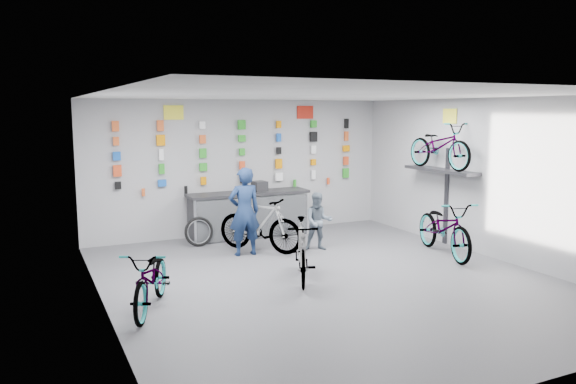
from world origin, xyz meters
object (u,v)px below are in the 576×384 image
bike_center (302,250)px  bike_right (445,227)px  bike_service (260,224)px  bike_left (152,279)px  clerk (244,212)px  counter (249,215)px  customer (318,221)px

bike_center → bike_right: size_ratio=0.82×
bike_center → bike_service: size_ratio=0.91×
bike_left → clerk: (2.26, 2.29, 0.40)m
counter → bike_service: 1.33m
bike_right → bike_center: bearing=-161.3°
bike_center → customer: bearing=78.4°
bike_right → clerk: 3.85m
bike_left → clerk: 3.24m
bike_left → bike_center: bearing=33.1°
customer → clerk: bearing=-169.0°
counter → bike_center: bearing=-96.8°
customer → bike_left: bearing=-130.4°
counter → bike_service: (-0.29, -1.30, 0.07)m
bike_left → clerk: size_ratio=1.02×
bike_center → bike_service: 2.07m
counter → bike_service: bike_service is taller
bike_service → clerk: 0.49m
bike_service → bike_right: bearing=-67.2°
counter → customer: size_ratio=2.33×
bike_center → bike_right: bearing=29.3°
counter → customer: bearing=-64.4°
bike_right → bike_service: size_ratio=1.12×
bike_left → bike_center: bike_center is taller
counter → bike_right: bearing=-47.8°
counter → bike_right: bike_right is taller
bike_right → clerk: (-3.46, 1.66, 0.31)m
bike_center → bike_left: bearing=-147.4°
bike_right → customer: customer is taller
bike_center → bike_right: (3.20, 0.27, 0.04)m
bike_left → bike_center: 2.54m
counter → bike_center: 3.39m
bike_left → counter: bearing=76.9°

